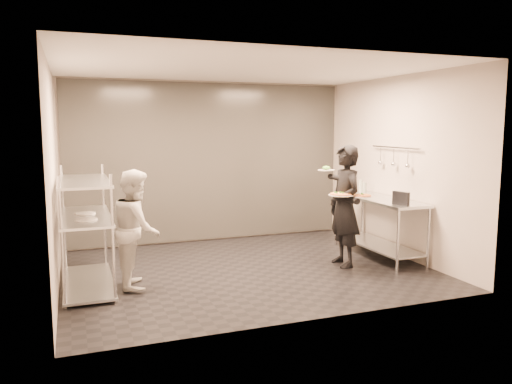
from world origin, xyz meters
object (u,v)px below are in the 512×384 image
object	(u,v)px
waiter	(345,206)
prep_counter	(379,217)
bottle_clear	(361,186)
bottle_dark	(354,184)
pass_rack	(86,227)
bottle_green	(364,189)
chef	(136,228)
pizza_plate_far	(362,196)
salad_plate	(326,169)
pizza_plate_near	(341,194)
pos_monitor	(401,198)

from	to	relation	value
waiter	prep_counter	bearing A→B (deg)	112.46
bottle_clear	bottle_dark	world-z (taller)	bottle_dark
pass_rack	bottle_clear	distance (m)	4.44
bottle_clear	bottle_dark	size ratio (longest dim) A/B	0.88
waiter	bottle_green	size ratio (longest dim) A/B	7.83
bottle_green	bottle_clear	bearing A→B (deg)	65.69
chef	bottle_dark	bearing A→B (deg)	-69.40
pizza_plate_far	bottle_dark	xyz separation A→B (m)	(0.70, 1.34, -0.01)
pass_rack	pizza_plate_far	world-z (taller)	pass_rack
pass_rack	prep_counter	xyz separation A→B (m)	(4.33, 0.00, -0.14)
chef	bottle_dark	distance (m)	3.91
waiter	chef	xyz separation A→B (m)	(-2.95, 0.10, -0.13)
bottle_dark	salad_plate	bearing A→B (deg)	-141.93
pizza_plate_near	pos_monitor	world-z (taller)	pizza_plate_near
prep_counter	pizza_plate_far	xyz separation A→B (m)	(-0.66, -0.54, 0.43)
waiter	bottle_clear	world-z (taller)	waiter
pizza_plate_near	bottle_green	xyz separation A→B (m)	(0.81, 0.67, -0.05)
prep_counter	bottle_green	size ratio (longest dim) A/B	8.00
bottle_clear	prep_counter	bearing A→B (deg)	-95.03
waiter	chef	world-z (taller)	waiter
waiter	pizza_plate_near	xyz separation A→B (m)	(-0.16, -0.16, 0.20)
bottle_dark	bottle_green	bearing A→B (deg)	-106.00
salad_plate	pizza_plate_near	bearing A→B (deg)	-93.48
pass_rack	pos_monitor	size ratio (longest dim) A/B	6.03
pizza_plate_near	bottle_clear	distance (m)	1.46
waiter	pizza_plate_far	size ratio (longest dim) A/B	6.21
waiter	bottle_dark	size ratio (longest dim) A/B	6.98
chef	bottle_green	bearing A→B (deg)	-77.48
pizza_plate_far	pos_monitor	size ratio (longest dim) A/B	1.07
bottle_green	pos_monitor	bearing A→B (deg)	-89.77
pizza_plate_far	bottle_clear	size ratio (longest dim) A/B	1.28
pizza_plate_near	bottle_green	bearing A→B (deg)	39.54
bottle_clear	bottle_dark	bearing A→B (deg)	95.05
pizza_plate_near	bottle_clear	world-z (taller)	bottle_clear
salad_plate	waiter	bearing A→B (deg)	-69.90
prep_counter	bottle_clear	bearing A→B (deg)	84.97
prep_counter	pizza_plate_near	xyz separation A→B (m)	(-0.94, -0.44, 0.45)
pizza_plate_far	bottle_green	distance (m)	0.94
waiter	salad_plate	world-z (taller)	waiter
pizza_plate_near	pos_monitor	xyz separation A→B (m)	(0.82, -0.26, -0.06)
pos_monitor	bottle_clear	xyz separation A→B (m)	(0.18, 1.33, 0.02)
bottle_green	bottle_dark	distance (m)	0.59
prep_counter	bottle_dark	xyz separation A→B (m)	(0.04, 0.80, 0.42)
bottle_green	chef	bearing A→B (deg)	-173.39
pizza_plate_far	prep_counter	bearing A→B (deg)	39.68
bottle_dark	chef	bearing A→B (deg)	-165.32
waiter	pizza_plate_far	xyz separation A→B (m)	(0.12, -0.26, 0.18)
pizza_plate_far	chef	bearing A→B (deg)	173.40
pos_monitor	chef	bearing A→B (deg)	156.62
pass_rack	prep_counter	world-z (taller)	pass_rack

